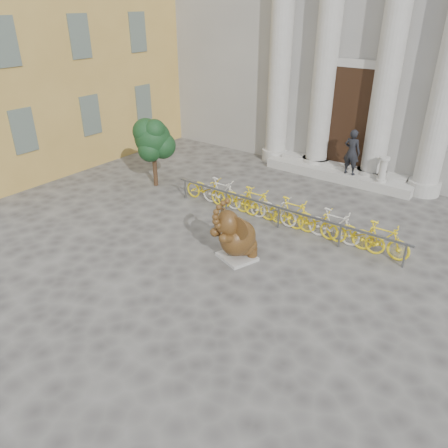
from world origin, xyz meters
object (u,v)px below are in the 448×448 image
Objects in this scene: elephant_statue at (236,237)px; pedestrian at (352,152)px; bike_rack at (282,210)px; tree at (153,139)px.

pedestrian reaches higher than elephant_statue.
pedestrian is at bearing 86.63° from bike_rack.
bike_rack is (-0.02, 2.56, -0.19)m from elephant_statue.
tree is 7.57m from pedestrian.
tree reaches higher than pedestrian.
tree is (-5.58, -0.01, 1.34)m from bike_rack.
bike_rack is 4.61× the size of pedestrian.
elephant_statue reaches higher than bike_rack.
elephant_statue is 6.26m from tree.
tree is at bearing -179.88° from bike_rack.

